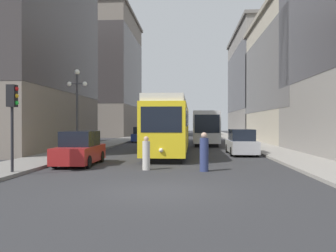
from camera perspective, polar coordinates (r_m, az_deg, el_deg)
ground_plane at (r=11.62m, az=-1.93°, el=-10.61°), size 200.00×200.00×0.00m
sidewalk_left at (r=52.14m, az=-6.03°, el=-1.98°), size 3.07×120.00×0.15m
sidewalk_right at (r=51.82m, az=10.87°, el=-2.00°), size 3.07×120.00×0.15m
streetcar at (r=25.57m, az=0.29°, el=0.12°), size 2.72×14.41×3.89m
transit_bus at (r=37.83m, az=6.09°, el=-0.04°), size 2.67×11.66×3.45m
parked_car_left_near at (r=19.21m, az=-14.33°, el=-3.74°), size 1.94×4.39×1.82m
parked_car_left_mid at (r=42.09m, az=-4.45°, el=-1.50°), size 1.94×4.72×1.82m
parked_car_right_far at (r=25.44m, az=11.99°, el=-2.72°), size 1.91×4.96×1.82m
pedestrian_crossing_near at (r=16.62m, az=-3.62°, el=-4.67°), size 0.36×0.36×1.62m
pedestrian_crossing_far at (r=16.17m, az=5.97°, el=-4.49°), size 0.41×0.41×1.82m
traffic_light_near_left at (r=16.25m, az=-24.26°, el=3.20°), size 0.47×0.36×3.74m
lamp_post_left_near at (r=24.82m, az=-14.76°, el=4.39°), size 1.41×0.36×5.84m
building_left_midblock at (r=66.13m, az=-12.08°, el=8.31°), size 15.48×20.56×22.09m
building_right_corner at (r=43.09m, az=25.52°, el=7.62°), size 16.31×22.82×14.99m
building_right_far at (r=64.28m, az=17.66°, el=6.84°), size 15.41×24.46×18.46m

